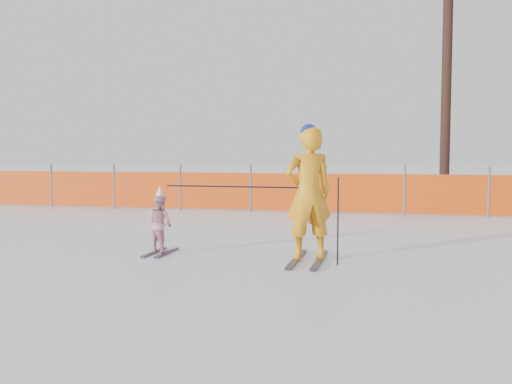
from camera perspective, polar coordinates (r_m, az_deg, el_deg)
ground at (r=8.29m, az=-0.79°, el=-7.15°), size 120.00×120.00×0.00m
adult at (r=8.37m, az=5.27°, el=-0.08°), size 0.83×1.50×2.02m
child at (r=9.12m, az=-9.57°, el=-3.04°), size 0.54×0.89×1.08m
ski_poles at (r=8.43m, az=1.35°, el=-0.70°), size 2.70×0.30×1.25m
safety_fence at (r=15.23m, az=0.42°, el=0.06°), size 16.60×0.06×1.25m
tree_trunks at (r=18.77m, az=23.28°, el=8.61°), size 4.14×1.68×6.97m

